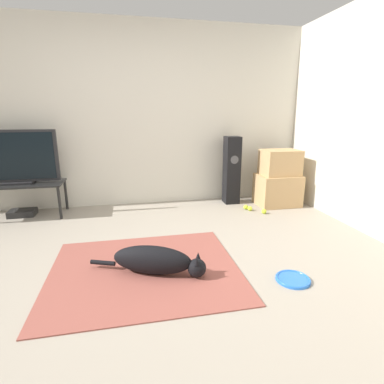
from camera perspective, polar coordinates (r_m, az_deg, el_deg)
name	(u,v)px	position (r m, az deg, el deg)	size (l,w,h in m)	color
ground_plane	(136,273)	(2.70, -10.57, -14.89)	(12.00, 12.00, 0.00)	#9E9384
wall_back	(128,117)	(4.45, -12.14, 13.88)	(8.00, 0.06, 2.55)	beige
area_rug	(146,270)	(2.72, -8.84, -14.41)	(1.61, 1.38, 0.01)	#934C42
dog	(157,261)	(2.59, -6.74, -12.84)	(0.96, 0.44, 0.24)	black
frisbee	(293,279)	(2.68, 18.74, -15.43)	(0.28, 0.28, 0.03)	blue
cardboard_box_lower	(278,190)	(4.58, 15.99, 0.38)	(0.60, 0.45, 0.45)	tan
cardboard_box_upper	(280,162)	(4.52, 16.46, 5.42)	(0.52, 0.39, 0.36)	tan
floor_speaker	(232,170)	(4.50, 7.60, 4.11)	(0.21, 0.22, 0.99)	black
tv_stand	(20,187)	(4.46, -30.00, 0.78)	(1.08, 0.47, 0.44)	black
tv	(15,158)	(4.40, -30.64, 5.65)	(1.03, 0.20, 0.68)	#232326
tennis_ball_by_boxes	(246,207)	(4.31, 10.24, -2.84)	(0.07, 0.07, 0.07)	#C6E033
tennis_ball_near_speaker	(250,208)	(4.26, 11.01, -3.10)	(0.07, 0.07, 0.07)	#C6E033
tennis_ball_loose_on_carpet	(264,211)	(4.18, 13.59, -3.61)	(0.07, 0.07, 0.07)	#C6E033
game_console	(23,213)	(4.57, -29.54, -3.47)	(0.33, 0.22, 0.08)	black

